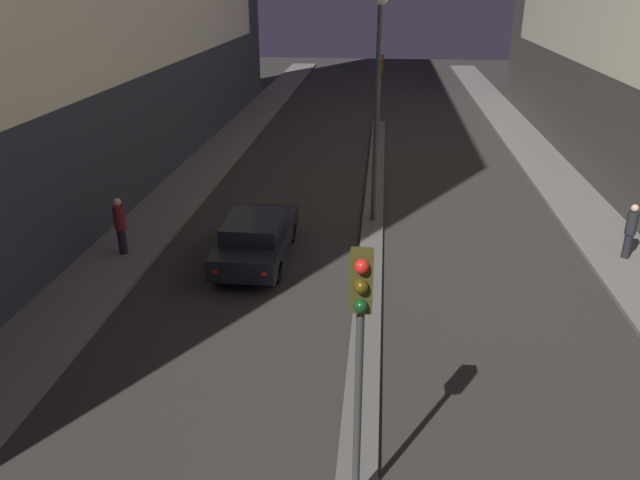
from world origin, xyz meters
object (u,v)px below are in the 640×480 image
Objects in this scene: traffic_light_near at (360,327)px; traffic_light_mid at (380,80)px; car_left_lane at (256,238)px; pedestrian_on_right_sidewalk at (630,230)px; street_lamp at (378,63)px; pedestrian_on_left_sidewalk at (120,224)px.

traffic_light_mid is (0.00, 23.51, 0.00)m from traffic_light_near.
traffic_light_near is 0.93× the size of car_left_lane.
pedestrian_on_right_sidewalk reaches higher than car_left_lane.
street_lamp is 6.83m from car_left_lane.
pedestrian_on_left_sidewalk reaches higher than car_left_lane.
traffic_light_mid is 10.80m from street_lamp.
car_left_lane is 2.66× the size of pedestrian_on_left_sidewalk.
car_left_lane is (-3.46, -3.51, -4.73)m from street_lamp.
traffic_light_mid is 14.77m from car_left_lane.
traffic_light_mid is 2.61× the size of pedestrian_on_right_sidewalk.
pedestrian_on_left_sidewalk reaches higher than pedestrian_on_right_sidewalk.
car_left_lane is 11.24m from pedestrian_on_right_sidewalk.
pedestrian_on_right_sidewalk is (7.72, 10.42, -2.35)m from traffic_light_near.
traffic_light_mid reaches higher than car_left_lane.
street_lamp is at bearing -90.00° from traffic_light_mid.
street_lamp reaches higher than car_left_lane.
street_lamp reaches higher than traffic_light_mid.
pedestrian_on_right_sidewalk is (15.33, 1.22, -0.04)m from pedestrian_on_left_sidewalk.
pedestrian_on_left_sidewalk is (-7.61, 9.20, -2.31)m from traffic_light_near.
street_lamp is at bearing 45.40° from car_left_lane.
traffic_light_near is 23.51m from traffic_light_mid.
traffic_light_near is at bearing -50.41° from pedestrian_on_left_sidewalk.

